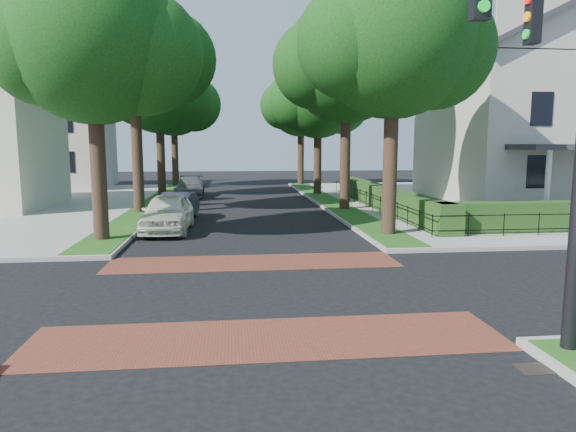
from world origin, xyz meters
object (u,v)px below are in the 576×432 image
(traffic_signal, at_px, (569,79))
(parked_car_middle, at_px, (176,207))
(parked_car_front, at_px, (168,213))
(parked_car_rear, at_px, (190,187))

(traffic_signal, height_order, parked_car_middle, traffic_signal)
(traffic_signal, xyz_separation_m, parked_car_middle, (-8.20, 16.84, -4.03))
(traffic_signal, bearing_deg, parked_car_front, 120.93)
(traffic_signal, distance_m, parked_car_rear, 30.14)
(parked_car_rear, bearing_deg, parked_car_front, -89.97)
(parked_car_middle, height_order, parked_car_rear, parked_car_rear)
(traffic_signal, distance_m, parked_car_front, 16.50)
(traffic_signal, distance_m, parked_car_middle, 19.15)
(parked_car_front, xyz_separation_m, parked_car_rear, (-0.24, 14.89, -0.10))
(parked_car_front, height_order, parked_car_rear, parked_car_front)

